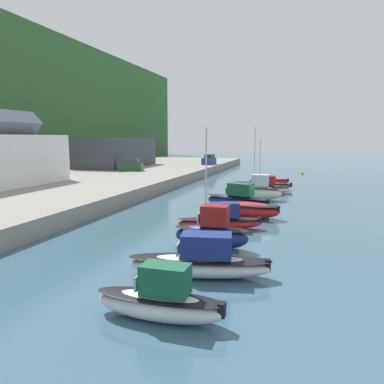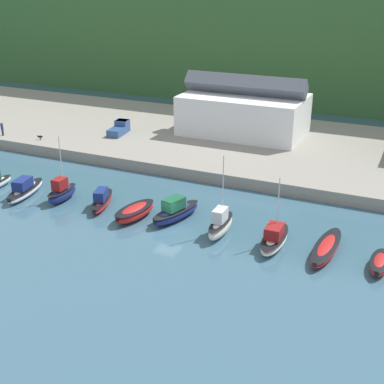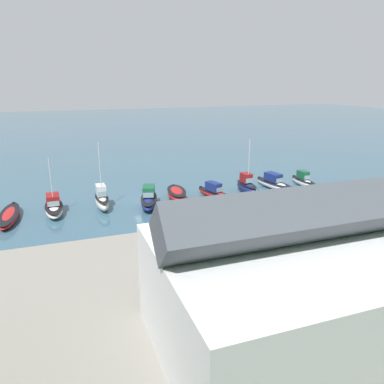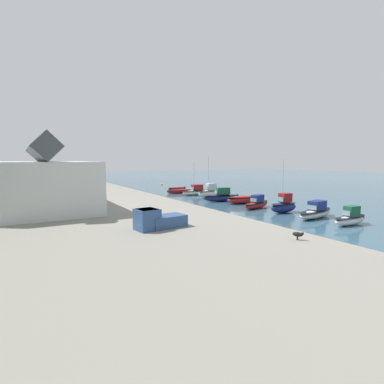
{
  "view_description": "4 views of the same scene",
  "coord_description": "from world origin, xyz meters",
  "px_view_note": "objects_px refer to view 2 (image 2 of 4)",
  "views": [
    {
      "loc": [
        -37.47,
        -4.36,
        7.15
      ],
      "look_at": [
        -2.41,
        6.48,
        1.83
      ],
      "focal_mm": 35.0,
      "sensor_mm": 36.0,
      "label": 1
    },
    {
      "loc": [
        23.36,
        -44.86,
        25.03
      ],
      "look_at": [
        0.74,
        4.6,
        2.53
      ],
      "focal_mm": 50.0,
      "sensor_mm": 36.0,
      "label": 2
    },
    {
      "loc": [
        10.05,
        46.91,
        15.7
      ],
      "look_at": [
        -4.52,
        6.4,
        2.62
      ],
      "focal_mm": 35.0,
      "sensor_mm": 36.0,
      "label": 3
    },
    {
      "loc": [
        -45.44,
        34.77,
        7.7
      ],
      "look_at": [
        0.95,
        7.99,
        1.98
      ],
      "focal_mm": 28.0,
      "sensor_mm": 36.0,
      "label": 4
    }
  ],
  "objects_px": {
    "moored_boat_2": "(62,192)",
    "moored_boat_8": "(326,248)",
    "moored_boat_9": "(379,263)",
    "pickup_truck_1": "(120,128)",
    "dog_on_quay": "(40,137)",
    "person_on_quay": "(2,129)",
    "moored_boat_5": "(176,212)",
    "moored_boat_4": "(135,212)",
    "moored_boat_3": "(102,200)",
    "moored_boat_7": "(275,238)",
    "moored_boat_6": "(221,225)",
    "moored_boat_1": "(25,190)"
  },
  "relations": [
    {
      "from": "moored_boat_7",
      "to": "person_on_quay",
      "type": "relative_size",
      "value": 3.26
    },
    {
      "from": "moored_boat_6",
      "to": "person_on_quay",
      "type": "distance_m",
      "value": 44.62
    },
    {
      "from": "moored_boat_2",
      "to": "moored_boat_4",
      "type": "relative_size",
      "value": 1.23
    },
    {
      "from": "moored_boat_8",
      "to": "pickup_truck_1",
      "type": "relative_size",
      "value": 1.74
    },
    {
      "from": "moored_boat_3",
      "to": "moored_boat_5",
      "type": "relative_size",
      "value": 0.94
    },
    {
      "from": "moored_boat_7",
      "to": "pickup_truck_1",
      "type": "height_order",
      "value": "moored_boat_7"
    },
    {
      "from": "moored_boat_6",
      "to": "moored_boat_3",
      "type": "bearing_deg",
      "value": 175.51
    },
    {
      "from": "moored_boat_5",
      "to": "moored_boat_9",
      "type": "bearing_deg",
      "value": 11.58
    },
    {
      "from": "moored_boat_2",
      "to": "moored_boat_9",
      "type": "height_order",
      "value": "moored_boat_2"
    },
    {
      "from": "moored_boat_1",
      "to": "moored_boat_5",
      "type": "distance_m",
      "value": 19.47
    },
    {
      "from": "moored_boat_5",
      "to": "pickup_truck_1",
      "type": "relative_size",
      "value": 1.48
    },
    {
      "from": "moored_boat_6",
      "to": "dog_on_quay",
      "type": "height_order",
      "value": "moored_boat_6"
    },
    {
      "from": "moored_boat_5",
      "to": "person_on_quay",
      "type": "bearing_deg",
      "value": 175.68
    },
    {
      "from": "moored_boat_8",
      "to": "pickup_truck_1",
      "type": "bearing_deg",
      "value": 151.55
    },
    {
      "from": "moored_boat_6",
      "to": "pickup_truck_1",
      "type": "bearing_deg",
      "value": 137.68
    },
    {
      "from": "moored_boat_3",
      "to": "moored_boat_9",
      "type": "bearing_deg",
      "value": -20.23
    },
    {
      "from": "moored_boat_1",
      "to": "moored_boat_3",
      "type": "relative_size",
      "value": 1.13
    },
    {
      "from": "moored_boat_4",
      "to": "moored_boat_1",
      "type": "bearing_deg",
      "value": -171.34
    },
    {
      "from": "moored_boat_3",
      "to": "moored_boat_8",
      "type": "xyz_separation_m",
      "value": [
        25.66,
        -0.31,
        -0.26
      ]
    },
    {
      "from": "moored_boat_2",
      "to": "moored_boat_4",
      "type": "distance_m",
      "value": 10.27
    },
    {
      "from": "moored_boat_9",
      "to": "dog_on_quay",
      "type": "relative_size",
      "value": 5.72
    },
    {
      "from": "moored_boat_1",
      "to": "moored_boat_9",
      "type": "bearing_deg",
      "value": -10.65
    },
    {
      "from": "moored_boat_1",
      "to": "moored_boat_8",
      "type": "xyz_separation_m",
      "value": [
        35.8,
        0.93,
        -0.32
      ]
    },
    {
      "from": "moored_boat_3",
      "to": "moored_boat_4",
      "type": "height_order",
      "value": "moored_boat_3"
    },
    {
      "from": "moored_boat_6",
      "to": "moored_boat_7",
      "type": "distance_m",
      "value": 5.73
    },
    {
      "from": "moored_boat_3",
      "to": "moored_boat_6",
      "type": "relative_size",
      "value": 0.81
    },
    {
      "from": "moored_boat_6",
      "to": "moored_boat_8",
      "type": "relative_size",
      "value": 0.98
    },
    {
      "from": "moored_boat_2",
      "to": "moored_boat_6",
      "type": "relative_size",
      "value": 0.93
    },
    {
      "from": "moored_boat_4",
      "to": "moored_boat_8",
      "type": "height_order",
      "value": "moored_boat_4"
    },
    {
      "from": "person_on_quay",
      "to": "moored_boat_5",
      "type": "bearing_deg",
      "value": -20.13
    },
    {
      "from": "moored_boat_2",
      "to": "person_on_quay",
      "type": "xyz_separation_m",
      "value": [
        -21.95,
        14.23,
        1.51
      ]
    },
    {
      "from": "moored_boat_5",
      "to": "person_on_quay",
      "type": "height_order",
      "value": "person_on_quay"
    },
    {
      "from": "moored_boat_4",
      "to": "moored_boat_6",
      "type": "xyz_separation_m",
      "value": [
        9.95,
        0.3,
        0.36
      ]
    },
    {
      "from": "moored_boat_2",
      "to": "moored_boat_8",
      "type": "relative_size",
      "value": 0.91
    },
    {
      "from": "person_on_quay",
      "to": "dog_on_quay",
      "type": "xyz_separation_m",
      "value": [
        6.7,
        0.62,
        -0.64
      ]
    },
    {
      "from": "dog_on_quay",
      "to": "moored_boat_4",
      "type": "bearing_deg",
      "value": -148.12
    },
    {
      "from": "moored_boat_3",
      "to": "pickup_truck_1",
      "type": "bearing_deg",
      "value": 98.97
    },
    {
      "from": "moored_boat_8",
      "to": "pickup_truck_1",
      "type": "height_order",
      "value": "pickup_truck_1"
    },
    {
      "from": "moored_boat_7",
      "to": "moored_boat_6",
      "type": "bearing_deg",
      "value": 178.48
    },
    {
      "from": "pickup_truck_1",
      "to": "dog_on_quay",
      "type": "height_order",
      "value": "pickup_truck_1"
    },
    {
      "from": "moored_boat_7",
      "to": "dog_on_quay",
      "type": "xyz_separation_m",
      "value": [
        -41.16,
        15.27,
        1.12
      ]
    },
    {
      "from": "moored_boat_3",
      "to": "moored_boat_5",
      "type": "bearing_deg",
      "value": -15.92
    },
    {
      "from": "moored_boat_1",
      "to": "moored_boat_9",
      "type": "relative_size",
      "value": 1.58
    },
    {
      "from": "moored_boat_4",
      "to": "person_on_quay",
      "type": "height_order",
      "value": "person_on_quay"
    },
    {
      "from": "moored_boat_4",
      "to": "moored_boat_8",
      "type": "bearing_deg",
      "value": 11.3
    },
    {
      "from": "moored_boat_9",
      "to": "pickup_truck_1",
      "type": "bearing_deg",
      "value": 150.69
    },
    {
      "from": "moored_boat_2",
      "to": "moored_boat_7",
      "type": "relative_size",
      "value": 1.12
    },
    {
      "from": "moored_boat_4",
      "to": "moored_boat_8",
      "type": "xyz_separation_m",
      "value": [
        20.6,
        0.94,
        -0.26
      ]
    },
    {
      "from": "moored_boat_4",
      "to": "moored_boat_8",
      "type": "distance_m",
      "value": 20.62
    },
    {
      "from": "moored_boat_1",
      "to": "moored_boat_3",
      "type": "distance_m",
      "value": 10.21
    }
  ]
}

